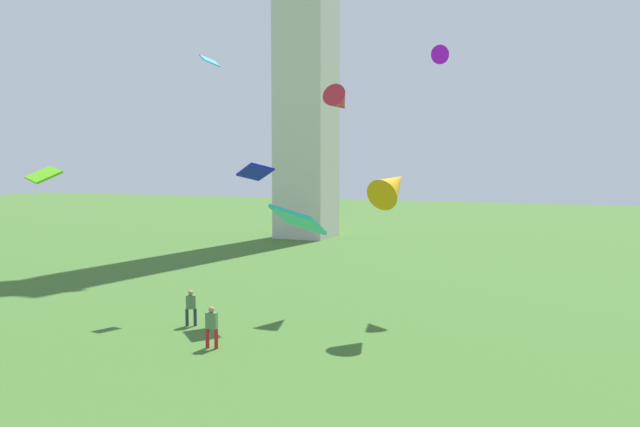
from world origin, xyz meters
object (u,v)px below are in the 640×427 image
(person_2, at_px, (212,325))
(kite_flying_3, at_px, (44,175))
(kite_flying_9, at_px, (392,186))
(kite_flying_0, at_px, (255,172))
(kite_flying_2, at_px, (299,220))
(kite_flying_1, at_px, (210,61))
(kite_flying_4, at_px, (435,56))
(kite_flying_6, at_px, (339,102))
(person_0, at_px, (191,306))

(person_2, bearing_deg, kite_flying_3, -6.94)
(person_2, height_order, kite_flying_9, kite_flying_9)
(kite_flying_0, xyz_separation_m, kite_flying_2, (7.19, -10.95, -1.11))
(kite_flying_2, relative_size, kite_flying_9, 0.63)
(kite_flying_1, height_order, kite_flying_2, kite_flying_1)
(kite_flying_4, bearing_deg, person_2, 32.41)
(kite_flying_4, bearing_deg, kite_flying_3, 10.98)
(kite_flying_3, distance_m, kite_flying_9, 15.13)
(kite_flying_4, distance_m, kite_flying_6, 5.75)
(person_0, relative_size, kite_flying_1, 1.37)
(person_0, xyz_separation_m, kite_flying_3, (-5.36, -3.01, 5.91))
(person_0, xyz_separation_m, kite_flying_1, (-1.90, 4.84, 11.76))
(person_2, distance_m, kite_flying_9, 9.75)
(person_0, relative_size, kite_flying_2, 0.97)
(kite_flying_2, bearing_deg, kite_flying_3, 62.34)
(kite_flying_2, xyz_separation_m, kite_flying_6, (-4.69, 15.64, 4.74))
(kite_flying_2, bearing_deg, kite_flying_4, -7.06)
(person_0, distance_m, person_2, 3.71)
(kite_flying_4, bearing_deg, kite_flying_2, 59.18)
(person_0, distance_m, kite_flying_9, 10.53)
(kite_flying_0, xyz_separation_m, kite_flying_4, (6.98, 7.30, 6.14))
(kite_flying_1, height_order, kite_flying_6, kite_flying_1)
(kite_flying_4, relative_size, kite_flying_6, 0.88)
(person_2, xyz_separation_m, kite_flying_2, (6.36, -5.69, 4.86))
(person_2, height_order, kite_flying_6, kite_flying_6)
(kite_flying_1, xyz_separation_m, kite_flying_9, (10.32, -1.63, -6.32))
(kite_flying_9, bearing_deg, kite_flying_4, -81.91)
(person_0, distance_m, kite_flying_6, 12.91)
(kite_flying_9, bearing_deg, person_0, 32.50)
(person_0, height_order, kite_flying_9, kite_flying_9)
(kite_flying_1, xyz_separation_m, kite_flying_4, (10.75, 5.17, 0.39))
(kite_flying_6, bearing_deg, person_2, 80.66)
(kite_flying_0, bearing_deg, kite_flying_4, 81.24)
(person_2, relative_size, kite_flying_3, 0.83)
(kite_flying_1, relative_size, kite_flying_6, 0.59)
(kite_flying_0, xyz_separation_m, kite_flying_6, (2.50, 4.69, 3.63))
(kite_flying_3, height_order, kite_flying_6, kite_flying_6)
(kite_flying_0, bearing_deg, kite_flying_1, -174.46)
(kite_flying_6, bearing_deg, kite_flying_2, 106.90)
(kite_flying_1, xyz_separation_m, kite_flying_3, (-3.47, -7.85, -5.84))
(person_0, relative_size, kite_flying_6, 0.80)
(kite_flying_1, relative_size, kite_flying_4, 0.67)
(kite_flying_9, bearing_deg, kite_flying_0, 15.99)
(person_2, xyz_separation_m, kite_flying_4, (6.15, 12.55, 12.12))
(person_0, bearing_deg, kite_flying_9, 169.14)
(kite_flying_6, bearing_deg, kite_flying_4, -149.61)
(kite_flying_3, bearing_deg, kite_flying_0, 64.90)
(kite_flying_3, bearing_deg, person_2, 29.86)
(person_0, height_order, person_2, person_2)
(kite_flying_0, xyz_separation_m, kite_flying_9, (6.55, 0.49, -0.57))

